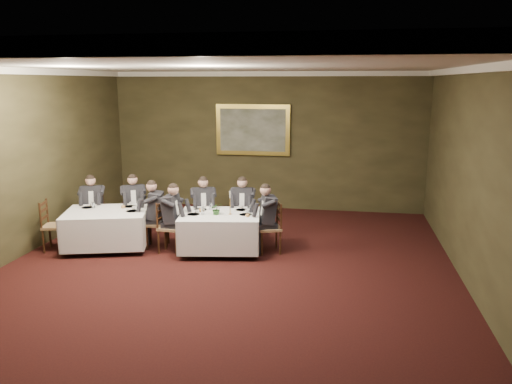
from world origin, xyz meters
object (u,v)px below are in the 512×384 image
(chair_main_backleft, at_px, (204,226))
(diner_sec_backleft, at_px, (94,213))
(chair_main_endright, at_px, (270,238))
(chair_sec_backright, at_px, (135,223))
(chair_main_endleft, at_px, (171,237))
(diner_sec_backright, at_px, (134,212))
(diner_main_backleft, at_px, (204,216))
(candlestick, at_px, (230,205))
(table_second, at_px, (107,226))
(table_main, at_px, (220,229))
(chair_sec_backleft, at_px, (94,224))
(centerpiece, at_px, (217,208))
(diner_main_endright, at_px, (269,227))
(painting, at_px, (253,130))
(diner_main_endleft, at_px, (171,226))
(chair_sec_endright, at_px, (158,233))
(diner_main_backright, at_px, (243,216))
(diner_sec_endright, at_px, (157,222))
(chair_sec_endleft, at_px, (55,236))
(chair_main_backright, at_px, (243,226))

(chair_main_backleft, relative_size, diner_sec_backleft, 0.74)
(chair_main_endright, height_order, chair_sec_backright, same)
(chair_main_endleft, bearing_deg, chair_main_backleft, 156.53)
(chair_sec_backright, relative_size, diner_sec_backright, 0.74)
(diner_main_backleft, height_order, candlestick, diner_main_backleft)
(table_second, bearing_deg, chair_sec_backright, 78.10)
(table_main, height_order, chair_sec_backleft, chair_sec_backleft)
(table_main, distance_m, chair_sec_backleft, 2.93)
(chair_main_backleft, bearing_deg, chair_main_endright, 140.72)
(centerpiece, bearing_deg, diner_main_endright, 11.83)
(chair_main_endright, distance_m, diner_main_endright, 0.23)
(chair_sec_backleft, bearing_deg, chair_sec_backright, 177.36)
(diner_sec_backleft, height_order, painting, painting)
(diner_main_endleft, relative_size, candlestick, 2.87)
(chair_sec_endright, bearing_deg, diner_sec_backright, 40.35)
(chair_sec_endright, bearing_deg, table_second, 94.56)
(diner_main_endleft, relative_size, diner_main_endright, 1.00)
(diner_main_backright, xyz_separation_m, diner_sec_endright, (-1.59, -0.75, 0.00))
(chair_sec_endleft, xyz_separation_m, painting, (3.22, 4.00, 1.76))
(table_second, distance_m, diner_main_backright, 2.74)
(diner_main_backright, xyz_separation_m, diner_sec_backleft, (-3.17, -0.36, 0.00))
(chair_sec_backright, distance_m, diner_sec_endright, 1.02)
(chair_main_backleft, bearing_deg, candlestick, 117.37)
(diner_main_endleft, bearing_deg, chair_main_endleft, -90.00)
(diner_sec_backright, bearing_deg, painting, -151.90)
(diner_main_backleft, relative_size, diner_main_endleft, 1.00)
(diner_main_endright, relative_size, chair_sec_endleft, 1.35)
(diner_sec_backright, distance_m, centerpiece, 2.19)
(table_second, distance_m, chair_sec_backleft, 0.93)
(diner_main_endright, bearing_deg, chair_main_backright, 24.54)
(diner_sec_backleft, height_order, chair_sec_endright, diner_sec_backleft)
(chair_main_endleft, distance_m, diner_sec_backright, 1.41)
(table_main, distance_m, chair_main_backleft, 0.90)
(diner_sec_backleft, bearing_deg, diner_main_endleft, 144.06)
(diner_sec_backleft, distance_m, diner_sec_endright, 1.62)
(table_second, xyz_separation_m, diner_main_endright, (3.21, 0.33, 0.06))
(chair_sec_backright, xyz_separation_m, centerpiece, (2.03, -0.77, 0.60))
(chair_sec_backleft, height_order, diner_sec_backright, diner_sec_backright)
(chair_sec_endright, height_order, candlestick, candlestick)
(chair_main_endright, height_order, chair_sec_endright, same)
(chair_main_endleft, distance_m, chair_sec_endright, 0.41)
(table_second, bearing_deg, centerpiece, 3.28)
(chair_main_endright, height_order, diner_sec_endright, diner_sec_endright)
(table_second, height_order, diner_main_endright, diner_main_endright)
(candlestick, bearing_deg, diner_main_backright, 84.45)
(diner_main_backright, distance_m, chair_sec_backleft, 3.20)
(chair_sec_backleft, distance_m, centerpiece, 2.95)
(chair_main_endleft, bearing_deg, chair_main_backright, 131.50)
(chair_sec_backright, bearing_deg, table_main, 135.14)
(table_main, distance_m, chair_main_endright, 0.98)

